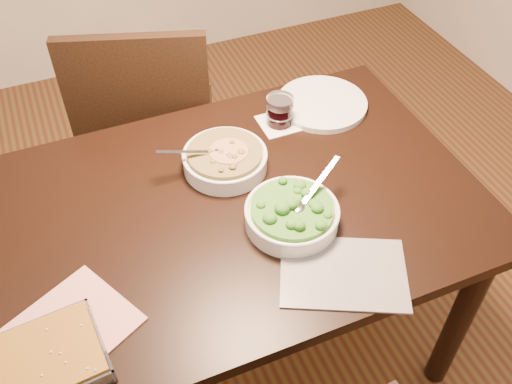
{
  "coord_description": "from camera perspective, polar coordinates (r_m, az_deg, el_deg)",
  "views": [
    {
      "loc": [
        -0.32,
        -1.0,
        1.87
      ],
      "look_at": [
        0.08,
        -0.03,
        0.8
      ],
      "focal_mm": 40.0,
      "sensor_mm": 36.0,
      "label": 1
    }
  ],
  "objects": [
    {
      "name": "broccoli_bowl",
      "position": [
        1.48,
        3.61,
        -2.24
      ],
      "size": [
        0.26,
        0.25,
        0.09
      ],
      "color": "white",
      "rests_on": "table"
    },
    {
      "name": "dinner_plate",
      "position": [
        1.88,
        6.6,
        8.79
      ],
      "size": [
        0.29,
        0.29,
        0.02
      ],
      "primitive_type": "cylinder",
      "color": "silver",
      "rests_on": "table"
    },
    {
      "name": "wine_tumbler",
      "position": [
        1.77,
        2.39,
        8.19
      ],
      "size": [
        0.08,
        0.08,
        0.09
      ],
      "color": "black",
      "rests_on": "coaster"
    },
    {
      "name": "magazine_b",
      "position": [
        1.41,
        8.74,
        -7.97
      ],
      "size": [
        0.37,
        0.33,
        0.01
      ],
      "primitive_type": "cube",
      "rotation": [
        0.0,
        0.0,
        -0.45
      ],
      "color": "#26262E",
      "rests_on": "table"
    },
    {
      "name": "table",
      "position": [
        1.61,
        -3.12,
        -3.72
      ],
      "size": [
        1.4,
        0.9,
        0.75
      ],
      "color": "black",
      "rests_on": "ground"
    },
    {
      "name": "stew_bowl",
      "position": [
        1.63,
        -3.12,
        3.34
      ],
      "size": [
        0.27,
        0.24,
        0.09
      ],
      "color": "white",
      "rests_on": "table"
    },
    {
      "name": "ground",
      "position": [
        2.15,
        -2.42,
        -15.21
      ],
      "size": [
        4.0,
        4.0,
        0.0
      ],
      "primitive_type": "plane",
      "color": "#4A2115",
      "rests_on": "ground"
    },
    {
      "name": "magazine_a",
      "position": [
        1.37,
        -18.99,
        -13.47
      ],
      "size": [
        0.38,
        0.35,
        0.01
      ],
      "primitive_type": "cube",
      "rotation": [
        0.0,
        0.0,
        0.47
      ],
      "color": "#BB3535",
      "rests_on": "table"
    },
    {
      "name": "baking_dish",
      "position": [
        1.32,
        -20.97,
        -15.82
      ],
      "size": [
        0.29,
        0.22,
        0.05
      ],
      "rotation": [
        0.0,
        0.0,
        0.09
      ],
      "color": "silver",
      "rests_on": "table"
    },
    {
      "name": "coaster",
      "position": [
        1.8,
        2.34,
        6.89
      ],
      "size": [
        0.12,
        0.12,
        0.0
      ],
      "primitive_type": "cube",
      "color": "white",
      "rests_on": "table"
    },
    {
      "name": "chair_far",
      "position": [
        2.14,
        -10.66,
        6.54
      ],
      "size": [
        0.59,
        0.59,
        0.99
      ],
      "rotation": [
        0.0,
        0.0,
        2.83
      ],
      "color": "black",
      "rests_on": "ground"
    }
  ]
}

